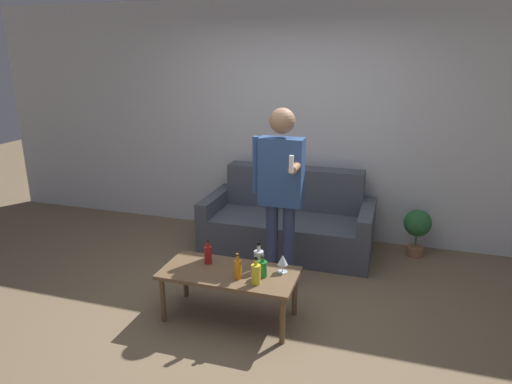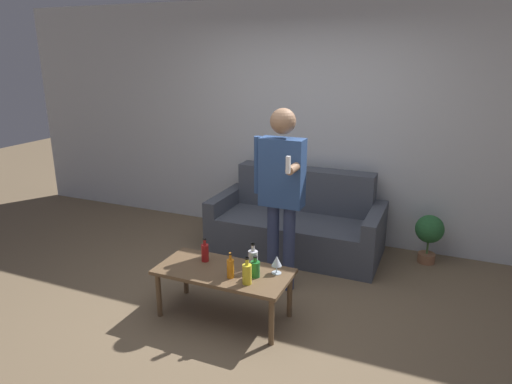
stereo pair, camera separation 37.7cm
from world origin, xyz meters
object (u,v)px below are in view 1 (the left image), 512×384
object	(u,v)px
couch	(289,222)
bottle_orange	(259,260)
coffee_table	(229,277)
person_standing_front	(281,184)

from	to	relation	value
couch	bottle_orange	bearing A→B (deg)	-86.27
coffee_table	bottle_orange	world-z (taller)	bottle_orange
bottle_orange	person_standing_front	size ratio (longest dim) A/B	0.14
couch	coffee_table	distance (m)	1.55
bottle_orange	couch	bearing A→B (deg)	93.73
coffee_table	person_standing_front	world-z (taller)	person_standing_front
bottle_orange	person_standing_front	world-z (taller)	person_standing_front
coffee_table	person_standing_front	bearing A→B (deg)	68.72
couch	person_standing_front	xyz separation A→B (m)	(0.12, -0.90, 0.70)
person_standing_front	couch	bearing A→B (deg)	97.88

